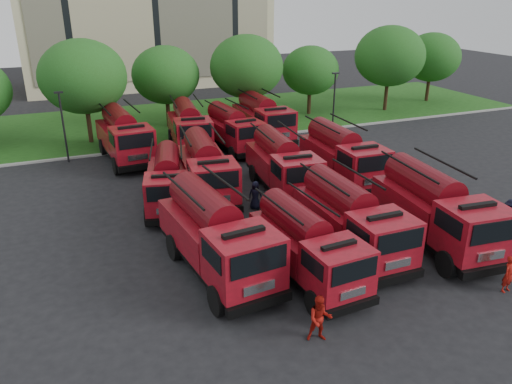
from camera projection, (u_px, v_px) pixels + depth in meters
ground at (300, 240)px, 25.02m from camera, size 140.00×140.00×0.00m
lawn at (175, 121)px, 47.24m from camera, size 70.00×16.00×0.12m
curb at (199, 143)px, 40.30m from camera, size 70.00×0.30×0.14m
tree_2 at (83, 77)px, 38.56m from camera, size 6.72×6.72×8.22m
tree_3 at (166, 75)px, 43.42m from camera, size 5.88×5.88×7.19m
tree_4 at (247, 67)px, 44.41m from camera, size 6.55×6.55×8.01m
tree_5 at (310, 70)px, 48.06m from camera, size 5.46×5.46×6.68m
tree_6 at (390, 56)px, 49.17m from camera, size 6.89×6.89×8.42m
tree_7 at (432, 57)px, 53.60m from camera, size 6.05×6.05×7.39m
lamp_post_0 at (63, 123)px, 35.11m from camera, size 0.60×0.25×5.11m
lamp_post_1 at (334, 99)px, 42.87m from camera, size 0.60×0.25×5.11m
fire_truck_0 at (216, 235)px, 21.53m from camera, size 3.55×8.14×3.60m
fire_truck_1 at (307, 246)px, 21.17m from camera, size 2.84×6.95×3.10m
fire_truck_2 at (351, 219)px, 23.27m from camera, size 2.77×7.44×3.38m
fire_truck_3 at (436, 209)px, 24.03m from camera, size 3.52×8.17×3.61m
fire_truck_4 at (168, 181)px, 28.34m from camera, size 3.86×7.11×3.08m
fire_truck_5 at (206, 169)px, 29.62m from camera, size 3.54×7.90×3.48m
fire_truck_6 at (282, 164)px, 30.54m from camera, size 3.25×7.68×3.41m
fire_truck_7 at (342, 155)px, 32.03m from camera, size 3.05×7.77×3.49m
fire_truck_8 at (124, 136)px, 35.95m from camera, size 3.33×8.06×3.59m
fire_truck_9 at (189, 127)px, 38.47m from camera, size 3.61×7.92×3.48m
fire_truck_10 at (232, 129)px, 38.44m from camera, size 3.05×7.27×3.23m
fire_truck_11 at (263, 118)px, 41.00m from camera, size 3.00×7.92×3.58m
firefighter_0 at (505, 291)px, 20.77m from camera, size 0.65×0.52×1.61m
firefighter_1 at (319, 339)px, 17.90m from camera, size 0.98×0.74×1.79m
firefighter_2 at (494, 243)px, 24.66m from camera, size 0.69×1.06×1.69m
firefighter_3 at (506, 232)px, 25.80m from camera, size 1.25×0.76×1.82m
firefighter_4 at (255, 209)px, 28.54m from camera, size 0.96×0.93×1.66m
firefighter_5 at (331, 182)px, 32.48m from camera, size 1.91×1.19×1.91m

